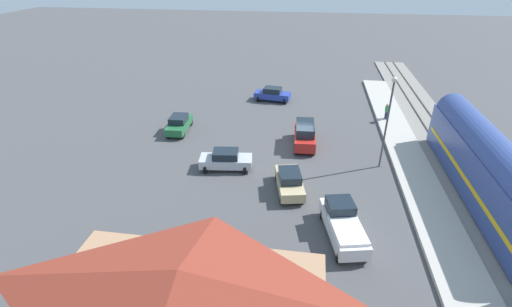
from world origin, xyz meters
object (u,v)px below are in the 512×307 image
Objects in this scene: pedestrian_waiting_far at (387,111)px; sedan_green at (179,124)px; light_pole_near_platform at (389,113)px; pedestrian_on_platform at (387,110)px; pickup_white at (343,224)px; suv_red at (305,134)px; sedan_blue at (272,94)px; sedan_tan at (290,181)px; sedan_silver at (226,160)px.

pedestrian_waiting_far is 22.87m from sedan_green.
light_pole_near_platform reaches higher than sedan_green.
light_pole_near_platform is (2.12, 10.79, 3.79)m from pedestrian_on_platform.
pickup_white is 1.24× the size of sedan_green.
suv_red is at bearing 39.15° from pedestrian_waiting_far.
pedestrian_on_platform reaches higher than sedan_blue.
pickup_white is 6.19m from sedan_tan.
suv_red is 8.34m from sedan_tan.
pedestrian_on_platform is 0.30× the size of pickup_white.
pedestrian_on_platform reaches higher than sedan_green.
sedan_tan and sedan_silver have the same top height.
light_pole_near_platform is at bearing -146.65° from sedan_tan.
pedestrian_waiting_far is 11.38m from light_pole_near_platform.
sedan_green is (16.12, -14.46, -0.15)m from pickup_white.
pedestrian_waiting_far is at bearing -122.23° from sedan_tan.
sedan_silver is (6.60, 5.62, -0.27)m from suv_red.
sedan_green is (8.71, 10.88, 0.00)m from sedan_blue.
pedestrian_on_platform is 20.27m from sedan_silver.
suv_red reaches higher than sedan_blue.
pedestrian_on_platform is 1.00× the size of pedestrian_waiting_far.
pickup_white is 0.70× the size of light_pole_near_platform.
sedan_green is at bearing 51.32° from sedan_blue.
suv_red is at bearing -25.97° from light_pole_near_platform.
light_pole_near_platform is (-13.32, -2.34, 4.19)m from sedan_silver.
suv_red is 8.67m from sedan_silver.
pedestrian_on_platform is 14.12m from sedan_blue.
sedan_blue is 20.78m from sedan_tan.
pickup_white is at bearing 73.68° from pedestrian_waiting_far.
sedan_blue is at bearing -54.07° from light_pole_near_platform.
light_pole_near_platform reaches higher than sedan_tan.
pickup_white reaches higher than sedan_tan.
pedestrian_waiting_far reaches higher than sedan_silver.
sedan_tan is at bearing 154.90° from sedan_silver.
suv_red is at bearing 40.41° from pedestrian_on_platform.
sedan_green is at bearing -41.91° from pickup_white.
sedan_blue is at bearing -80.06° from sedan_tan.
pickup_white is 1.22× the size of sedan_silver.
pedestrian_on_platform is 0.29m from pedestrian_waiting_far.
suv_red is 8.44m from light_pole_near_platform.
sedan_blue and sedan_tan have the same top height.
pickup_white is 21.65m from sedan_green.
sedan_tan is at bearing 33.35° from light_pole_near_platform.
pedestrian_on_platform is 0.37× the size of sedan_green.
sedan_green is (22.03, 6.22, -0.40)m from pedestrian_on_platform.
pickup_white is at bearing 138.09° from sedan_green.
sedan_green is at bearing -12.94° from light_pole_near_platform.
sedan_tan is (9.73, 15.81, -0.40)m from pedestrian_on_platform.
pedestrian_waiting_far is at bearing -101.67° from light_pole_near_platform.
pedestrian_on_platform reaches higher than sedan_silver.
suv_red reaches higher than pedestrian_on_platform.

